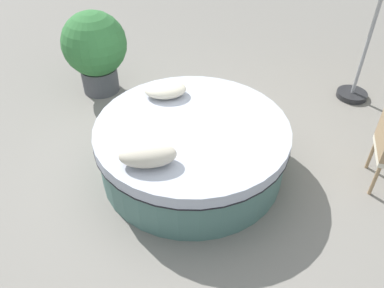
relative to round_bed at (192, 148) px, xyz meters
name	(u,v)px	position (x,y,z in m)	size (l,w,h in m)	color
ground_plane	(192,169)	(0.00, 0.00, -0.33)	(16.00, 16.00, 0.00)	gray
round_bed	(192,148)	(0.00, 0.00, 0.00)	(2.15, 2.15, 0.64)	#4C726B
throw_pillow_0	(165,89)	(0.27, -0.63, 0.39)	(0.50, 0.36, 0.16)	beige
throw_pillow_1	(148,155)	(0.46, 0.57, 0.42)	(0.55, 0.29, 0.21)	beige
planter	(95,48)	(1.25, -1.87, 0.36)	(0.92, 0.92, 1.22)	#4C4C51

